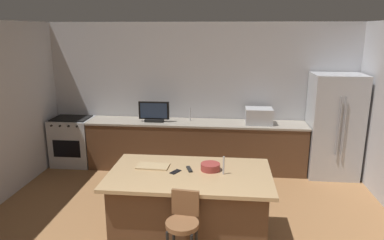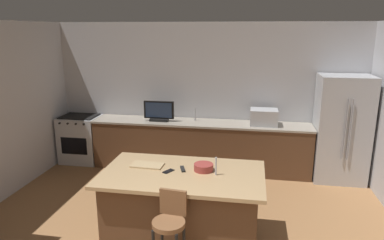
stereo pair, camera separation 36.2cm
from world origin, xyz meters
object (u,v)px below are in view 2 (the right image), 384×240
(kitchen_island, at_px, (183,207))
(tv_remote, at_px, (183,169))
(range_oven, at_px, (81,139))
(bar_stool_center, at_px, (170,230))
(cell_phone, at_px, (168,171))
(refrigerator, at_px, (341,129))
(tv_monitor, at_px, (159,112))
(fruit_bowl, at_px, (204,167))
(microwave, at_px, (264,117))
(cutting_board, at_px, (147,165))

(kitchen_island, xyz_separation_m, tv_remote, (-0.01, 0.09, 0.47))
(range_oven, distance_m, bar_stool_center, 4.02)
(range_oven, distance_m, cell_phone, 3.41)
(kitchen_island, height_order, range_oven, range_oven)
(refrigerator, bearing_deg, kitchen_island, -134.41)
(tv_monitor, distance_m, tv_remote, 2.45)
(cell_phone, bearing_deg, bar_stool_center, -45.87)
(fruit_bowl, bearing_deg, tv_monitor, 117.19)
(kitchen_island, height_order, bar_stool_center, bar_stool_center)
(range_oven, distance_m, tv_remote, 3.47)
(kitchen_island, relative_size, tv_monitor, 3.42)
(bar_stool_center, bearing_deg, tv_monitor, 112.88)
(microwave, bearing_deg, bar_stool_center, -107.88)
(cell_phone, bearing_deg, range_oven, 164.52)
(fruit_bowl, relative_size, cell_phone, 1.56)
(microwave, height_order, tv_remote, microwave)
(kitchen_island, distance_m, tv_monitor, 2.60)
(range_oven, bearing_deg, microwave, 0.02)
(range_oven, height_order, bar_stool_center, bar_stool_center)
(refrigerator, height_order, microwave, refrigerator)
(bar_stool_center, xyz_separation_m, cutting_board, (-0.48, 0.83, 0.35))
(kitchen_island, relative_size, bar_stool_center, 1.97)
(tv_remote, distance_m, cutting_board, 0.46)
(kitchen_island, height_order, fruit_bowl, fruit_bowl)
(kitchen_island, distance_m, bar_stool_center, 0.70)
(cutting_board, bearing_deg, tv_monitor, 101.26)
(cutting_board, bearing_deg, cell_phone, -24.09)
(refrigerator, xyz_separation_m, cell_phone, (-2.49, -2.36, 0.01))
(bar_stool_center, bearing_deg, kitchen_island, 96.36)
(tv_remote, relative_size, cutting_board, 0.43)
(bar_stool_center, relative_size, cell_phone, 6.55)
(bar_stool_center, distance_m, tv_remote, 0.85)
(cutting_board, bearing_deg, microwave, 56.94)
(kitchen_island, bearing_deg, bar_stool_center, -89.70)
(tv_monitor, relative_size, cell_phone, 3.77)
(bar_stool_center, bearing_deg, cell_phone, 110.34)
(refrigerator, relative_size, cutting_board, 4.68)
(range_oven, xyz_separation_m, microwave, (3.55, 0.00, 0.59))
(tv_monitor, xyz_separation_m, cell_phone, (0.74, -2.35, -0.16))
(range_oven, xyz_separation_m, cutting_board, (2.07, -2.27, 0.47))
(range_oven, xyz_separation_m, bar_stool_center, (2.55, -3.10, 0.12))
(cutting_board, bearing_deg, bar_stool_center, -59.93)
(cutting_board, bearing_deg, refrigerator, 38.57)
(range_oven, distance_m, microwave, 3.60)
(range_oven, height_order, fruit_bowl, fruit_bowl)
(refrigerator, bearing_deg, range_oven, 179.51)
(cell_phone, bearing_deg, cutting_board, -174.23)
(range_oven, height_order, tv_remote, tv_remote)
(range_oven, height_order, tv_monitor, tv_monitor)
(range_oven, xyz_separation_m, fruit_bowl, (2.79, -2.30, 0.51))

